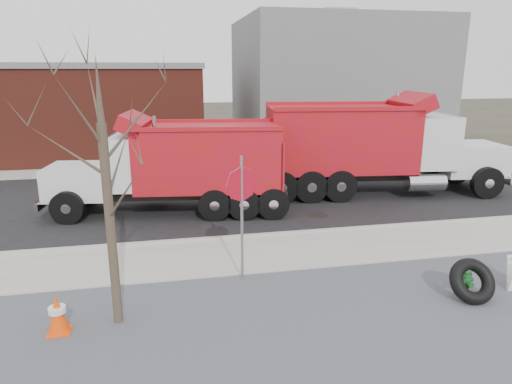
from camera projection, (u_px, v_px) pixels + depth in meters
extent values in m
plane|color=#383328|center=(251.00, 259.00, 12.25)|extent=(120.00, 120.00, 0.00)
cube|color=slate|center=(284.00, 328.00, 8.93)|extent=(60.00, 5.00, 0.03)
cube|color=#9E9B93|center=(249.00, 254.00, 12.47)|extent=(60.00, 2.50, 0.06)
cube|color=#9E9B93|center=(241.00, 237.00, 13.70)|extent=(60.00, 0.15, 0.11)
cube|color=black|center=(221.00, 197.00, 18.21)|extent=(60.00, 9.40, 0.02)
cube|color=#9E9B93|center=(207.00, 167.00, 23.59)|extent=(60.00, 2.00, 0.06)
cube|color=slate|center=(334.00, 84.00, 29.96)|extent=(12.00, 10.00, 8.00)
cube|color=maroon|center=(21.00, 114.00, 25.77)|extent=(20.00, 8.00, 5.00)
cube|color=slate|center=(14.00, 65.00, 25.08)|extent=(20.20, 8.20, 0.30)
cylinder|color=#382D23|center=(111.00, 229.00, 8.65)|extent=(0.18, 0.18, 4.00)
cone|color=#382D23|center=(98.00, 89.00, 7.97)|extent=(0.14, 0.14, 1.20)
cylinder|color=#245F29|center=(463.00, 295.00, 10.25)|extent=(0.39, 0.39, 0.05)
cylinder|color=#245F29|center=(464.00, 284.00, 10.18)|extent=(0.20, 0.20, 0.53)
cylinder|color=#245F29|center=(466.00, 274.00, 10.12)|extent=(0.27, 0.27, 0.04)
sphere|color=#245F29|center=(466.00, 270.00, 10.10)|extent=(0.21, 0.21, 0.21)
cylinder|color=#245F29|center=(467.00, 267.00, 10.07)|extent=(0.04, 0.04, 0.05)
cylinder|color=#245F29|center=(459.00, 282.00, 10.11)|extent=(0.12, 0.11, 0.10)
cylinder|color=#245F29|center=(470.00, 280.00, 10.21)|extent=(0.12, 0.11, 0.10)
cylinder|color=#245F29|center=(470.00, 284.00, 10.03)|extent=(0.15, 0.12, 0.13)
torus|color=black|center=(472.00, 281.00, 9.95)|extent=(1.06, 0.87, 0.99)
cylinder|color=gray|center=(242.00, 220.00, 10.61)|extent=(0.07, 0.07, 3.05)
cylinder|color=#B10C20|center=(242.00, 184.00, 10.38)|extent=(0.78, 0.34, 0.83)
cube|color=#FF4608|center=(60.00, 332.00, 8.80)|extent=(0.43, 0.43, 0.04)
cone|color=#FF4608|center=(57.00, 313.00, 8.69)|extent=(0.40, 0.40, 0.78)
cylinder|color=white|center=(57.00, 310.00, 8.67)|extent=(0.32, 0.32, 0.11)
cube|color=black|center=(373.00, 175.00, 18.60)|extent=(9.68, 2.06, 0.25)
cube|color=silver|center=(468.00, 159.00, 18.77)|extent=(2.71, 2.46, 1.24)
cube|color=silver|center=(493.00, 158.00, 18.86)|extent=(0.28, 1.96, 1.13)
cube|color=silver|center=(425.00, 140.00, 18.40)|extent=(2.08, 2.78, 2.03)
cube|color=black|center=(445.00, 126.00, 18.32)|extent=(0.30, 2.24, 0.90)
cube|color=#9E130D|center=(340.00, 138.00, 18.08)|extent=(5.90, 3.32, 2.48)
cylinder|color=silver|center=(396.00, 125.00, 19.23)|extent=(0.17, 0.17, 2.70)
cylinder|color=black|center=(456.00, 170.00, 20.14)|extent=(1.27, 0.47, 1.24)
cylinder|color=black|center=(487.00, 183.00, 17.81)|extent=(1.27, 0.47, 1.24)
cylinder|color=black|center=(300.00, 173.00, 19.43)|extent=(1.27, 0.47, 1.24)
cylinder|color=black|center=(310.00, 186.00, 17.35)|extent=(1.27, 0.47, 1.24)
cube|color=black|center=(173.00, 194.00, 16.08)|extent=(8.07, 1.89, 0.22)
cube|color=silver|center=(81.00, 181.00, 15.73)|extent=(2.39, 2.18, 1.08)
cube|color=silver|center=(49.00, 181.00, 15.66)|extent=(0.28, 1.71, 0.98)
cube|color=silver|center=(136.00, 161.00, 15.68)|extent=(1.85, 2.44, 1.77)
cube|color=black|center=(112.00, 147.00, 15.50)|extent=(0.30, 1.96, 0.79)
cube|color=#9E130D|center=(209.00, 157.00, 15.82)|extent=(5.18, 2.98, 2.16)
cylinder|color=silver|center=(156.00, 152.00, 14.72)|extent=(0.15, 0.15, 2.36)
cylinder|color=black|center=(67.00, 208.00, 14.86)|extent=(1.11, 0.43, 1.08)
cylinder|color=black|center=(86.00, 191.00, 16.90)|extent=(1.11, 0.43, 1.08)
cylinder|color=black|center=(244.00, 203.00, 15.36)|extent=(1.11, 0.43, 1.08)
cylinder|color=black|center=(242.00, 189.00, 17.18)|extent=(1.11, 0.43, 1.08)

